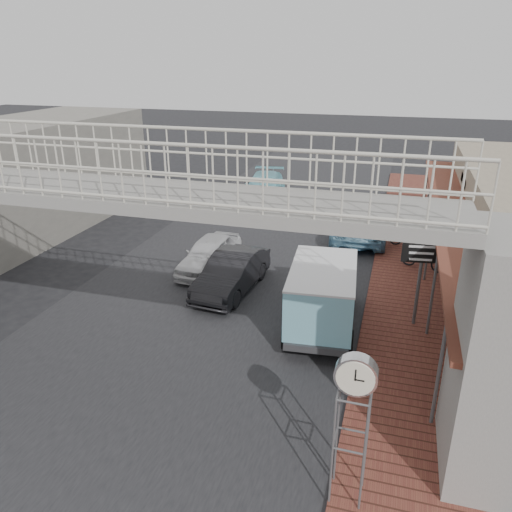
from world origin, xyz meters
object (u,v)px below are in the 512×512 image
Objects in this scene: motorcycle_near at (424,258)px; white_hatchback at (210,254)px; angkot_far at (264,187)px; dark_sedan at (232,273)px; angkot_curb at (361,223)px; angkot_van at (323,289)px; motorcycle_far at (385,234)px; arrow_sign at (450,251)px; street_clock at (356,382)px.

white_hatchback is at bearing 127.37° from motorcycle_near.
dark_sedan is at bearing -87.58° from angkot_far.
angkot_curb is at bearing 65.47° from dark_sedan.
motorcycle_far is at bearing 74.20° from angkot_van.
angkot_curb is (3.84, 6.89, 0.02)m from dark_sedan.
dark_sedan is 7.19m from arrow_sign.
angkot_van reaches higher than motorcycle_far.
dark_sedan is at bearing 123.09° from street_clock.
dark_sedan is at bearing 134.35° from motorcycle_far.
street_clock is 7.37m from arrow_sign.
angkot_far is 15.59m from arrow_sign.
motorcycle_far is at bearing 55.24° from dark_sedan.
arrow_sign reaches higher than street_clock.
motorcycle_far is at bearing -47.24° from angkot_far.
angkot_far is at bearing 110.58° from street_clock.
white_hatchback reaches higher than motorcycle_far.
angkot_curb is 8.44m from arrow_sign.
angkot_far is at bearing -40.33° from angkot_curb.
angkot_far is (-0.69, 10.36, 0.09)m from white_hatchback.
motorcycle_near is at bearing 86.79° from arrow_sign.
white_hatchback is at bearing 119.21° from motorcycle_far.
dark_sedan reaches higher than white_hatchback.
arrow_sign is at bearing 111.38° from angkot_curb.
motorcycle_far is at bearing 90.93° from street_clock.
motorcycle_near is (2.66, -3.25, -0.13)m from angkot_curb.
angkot_far is 3.26× the size of motorcycle_far.
dark_sedan is 1.36× the size of street_clock.
street_clock reaches higher than white_hatchback.
angkot_curb is 4.20m from motorcycle_near.
white_hatchback is 0.93× the size of dark_sedan.
white_hatchback is 5.85m from angkot_van.
white_hatchback is 10.38m from angkot_far.
white_hatchback is at bearing 45.32° from angkot_curb.
motorcycle_near is (8.60, -8.21, -0.17)m from angkot_far.
street_clock is at bearing -81.24° from angkot_van.
white_hatchback is at bearing 156.44° from arrow_sign.
street_clock reaches higher than motorcycle_far.
white_hatchback reaches higher than motorcycle_near.
white_hatchback is 0.75× the size of angkot_far.
dark_sedan is 0.81× the size of angkot_curb.
angkot_curb is 7.73m from angkot_far.
angkot_far is 1.68× the size of arrow_sign.
dark_sedan is 3.90m from angkot_van.
arrow_sign is (0.40, -4.39, 1.98)m from motorcycle_near.
angkot_van is at bearing -173.16° from arrow_sign.
dark_sedan is 0.94× the size of angkot_van.
angkot_van is 6.47m from street_clock.
motorcycle_near is 11.78m from street_clock.
angkot_curb is at bearing 82.53° from angkot_van.
street_clock is (0.00, -13.88, 2.04)m from motorcycle_far.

